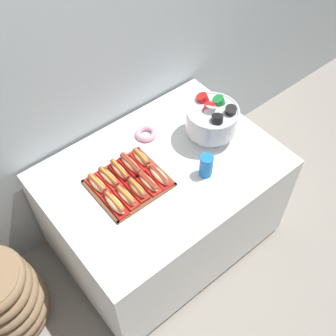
{
  "coord_description": "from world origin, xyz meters",
  "views": [
    {
      "loc": [
        -0.95,
        -1.2,
        2.66
      ],
      "look_at": [
        0.01,
        -0.04,
        0.81
      ],
      "focal_mm": 45.01,
      "sensor_mm": 36.0,
      "label": 1
    }
  ],
  "objects": [
    {
      "name": "back_wall",
      "position": [
        0.0,
        0.55,
        1.3
      ],
      "size": [
        6.0,
        0.1,
        2.6
      ],
      "primitive_type": "cube",
      "color": "#B2BCC1",
      "rests_on": "ground_plane"
    },
    {
      "name": "buffet_table",
      "position": [
        0.0,
        0.0,
        0.41
      ],
      "size": [
        1.35,
        0.97,
        0.78
      ],
      "color": "white",
      "rests_on": "ground_plane"
    },
    {
      "name": "hot_dog_9",
      "position": [
        -0.07,
        0.11,
        0.81
      ],
      "size": [
        0.08,
        0.16,
        0.06
      ],
      "color": "red",
      "rests_on": "serving_tray"
    },
    {
      "name": "ground_plane",
      "position": [
        0.0,
        0.0,
        0.0
      ],
      "size": [
        10.0,
        10.0,
        0.0
      ],
      "primitive_type": "plane",
      "color": "gray"
    },
    {
      "name": "hot_dog_7",
      "position": [
        -0.22,
        0.11,
        0.82
      ],
      "size": [
        0.07,
        0.17,
        0.06
      ],
      "color": "#B21414",
      "rests_on": "serving_tray"
    },
    {
      "name": "serving_tray",
      "position": [
        -0.22,
        0.03,
        0.79
      ],
      "size": [
        0.41,
        0.36,
        0.01
      ],
      "color": "brown",
      "rests_on": "buffet_table"
    },
    {
      "name": "hot_dog_4",
      "position": [
        -0.07,
        -0.05,
        0.81
      ],
      "size": [
        0.08,
        0.18,
        0.06
      ],
      "color": "red",
      "rests_on": "serving_tray"
    },
    {
      "name": "donut",
      "position": [
        0.08,
        0.26,
        0.8
      ],
      "size": [
        0.13,
        0.13,
        0.04
      ],
      "color": "pink",
      "rests_on": "buffet_table"
    },
    {
      "name": "hot_dog_0",
      "position": [
        -0.37,
        -0.05,
        0.82
      ],
      "size": [
        0.07,
        0.18,
        0.06
      ],
      "color": "#B21414",
      "rests_on": "serving_tray"
    },
    {
      "name": "cup_stack",
      "position": [
        0.16,
        -0.19,
        0.85
      ],
      "size": [
        0.08,
        0.08,
        0.14
      ],
      "color": "blue",
      "rests_on": "buffet_table"
    },
    {
      "name": "hot_dog_1",
      "position": [
        -0.29,
        -0.05,
        0.81
      ],
      "size": [
        0.07,
        0.16,
        0.06
      ],
      "color": "red",
      "rests_on": "serving_tray"
    },
    {
      "name": "hot_dog_5",
      "position": [
        -0.37,
        0.11,
        0.82
      ],
      "size": [
        0.07,
        0.16,
        0.06
      ],
      "color": "red",
      "rests_on": "serving_tray"
    },
    {
      "name": "hot_dog_3",
      "position": [
        -0.14,
        -0.05,
        0.82
      ],
      "size": [
        0.06,
        0.17,
        0.06
      ],
      "color": "red",
      "rests_on": "serving_tray"
    },
    {
      "name": "hot_dog_2",
      "position": [
        -0.22,
        -0.05,
        0.82
      ],
      "size": [
        0.07,
        0.15,
        0.06
      ],
      "color": "red",
      "rests_on": "serving_tray"
    },
    {
      "name": "punch_bowl",
      "position": [
        0.38,
        0.01,
        0.93
      ],
      "size": [
        0.32,
        0.32,
        0.27
      ],
      "color": "silver",
      "rests_on": "buffet_table"
    },
    {
      "name": "hot_dog_8",
      "position": [
        -0.14,
        0.11,
        0.82
      ],
      "size": [
        0.07,
        0.18,
        0.06
      ],
      "color": "red",
      "rests_on": "serving_tray"
    },
    {
      "name": "hot_dog_6",
      "position": [
        -0.29,
        0.11,
        0.81
      ],
      "size": [
        0.07,
        0.18,
        0.06
      ],
      "color": "red",
      "rests_on": "serving_tray"
    }
  ]
}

